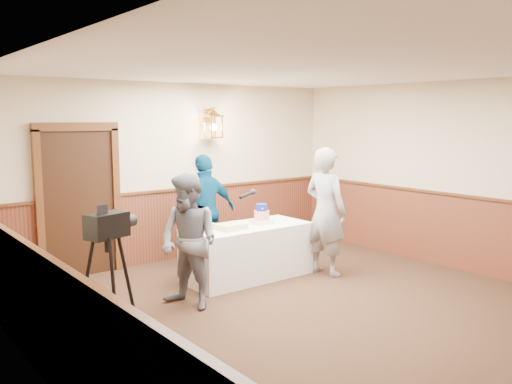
% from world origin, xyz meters
% --- Properties ---
extents(ground, '(7.00, 7.00, 0.00)m').
position_xyz_m(ground, '(0.00, 0.00, 0.00)').
color(ground, '#301B13').
rests_on(ground, ground).
extents(room_shell, '(6.02, 7.02, 2.81)m').
position_xyz_m(room_shell, '(-0.05, 0.45, 1.52)').
color(room_shell, beige).
rests_on(room_shell, ground).
extents(display_table, '(1.80, 0.80, 0.75)m').
position_xyz_m(display_table, '(0.22, 1.90, 0.38)').
color(display_table, white).
rests_on(display_table, ground).
extents(tiered_cake, '(0.28, 0.28, 0.28)m').
position_xyz_m(tiered_cake, '(0.49, 1.91, 0.86)').
color(tiered_cake, beige).
rests_on(tiered_cake, display_table).
extents(sheet_cake_yellow, '(0.40, 0.31, 0.08)m').
position_xyz_m(sheet_cake_yellow, '(-0.10, 1.84, 0.79)').
color(sheet_cake_yellow, '#D0D57F').
rests_on(sheet_cake_yellow, display_table).
extents(sheet_cake_green, '(0.38, 0.33, 0.07)m').
position_xyz_m(sheet_cake_green, '(-0.42, 2.08, 0.79)').
color(sheet_cake_green, '#9CCD91').
rests_on(sheet_cake_green, display_table).
extents(interviewer, '(1.56, 0.93, 1.61)m').
position_xyz_m(interviewer, '(-1.05, 1.35, 0.81)').
color(interviewer, slate).
rests_on(interviewer, ground).
extents(baker, '(0.53, 0.73, 1.84)m').
position_xyz_m(baker, '(1.21, 1.35, 0.92)').
color(baker, gray).
rests_on(baker, ground).
extents(assistant_p, '(1.02, 0.44, 1.72)m').
position_xyz_m(assistant_p, '(0.07, 2.75, 0.86)').
color(assistant_p, navy).
rests_on(assistant_p, ground).
extents(tv_camera_rig, '(0.57, 0.53, 1.45)m').
position_xyz_m(tv_camera_rig, '(-2.49, 0.27, 0.65)').
color(tv_camera_rig, black).
rests_on(tv_camera_rig, ground).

